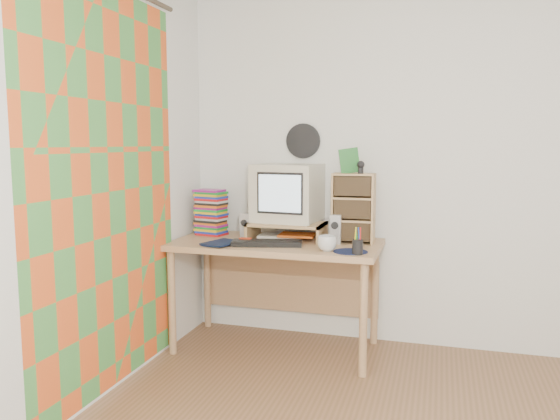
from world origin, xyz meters
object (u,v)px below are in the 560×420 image
Objects in this scene: dvd_stack at (211,215)px; diary at (212,240)px; crt_monitor at (286,193)px; cd_rack at (353,208)px; desk at (278,259)px; mug at (327,243)px; keyboard at (267,243)px.

dvd_stack reaches higher than diary.
crt_monitor reaches higher than dvd_stack.
cd_rack is (1.04, -0.01, 0.09)m from dvd_stack.
dvd_stack is (-0.54, 0.08, 0.28)m from desk.
dvd_stack is at bearing 171.86° from desk.
mug is (0.40, -0.28, 0.18)m from desk.
desk is 3.00× the size of cd_rack.
cd_rack reaches higher than desk.
diary reaches higher than keyboard.
dvd_stack is at bearing 132.24° from diary.
diary is (-0.43, -0.32, -0.30)m from crt_monitor.
dvd_stack is 0.61× the size of cd_rack.
mug is (-0.11, -0.34, -0.19)m from cd_rack.
mug is at bearing -38.93° from crt_monitor.
keyboard is 3.80× the size of mug.
diary is at bearing -162.18° from cd_rack.
cd_rack is at bearing 10.77° from dvd_stack.
cd_rack reaches higher than dvd_stack.
keyboard is at bearing 170.15° from mug.
dvd_stack reaches higher than keyboard.
crt_monitor reaches higher than diary.
keyboard is 2.09× the size of diary.
diary is (-0.90, -0.30, -0.21)m from cd_rack.
diary is at bearing -148.98° from desk.
dvd_stack is 1.00m from mug.
crt_monitor is 0.92× the size of keyboard.
dvd_stack is at bearing 138.27° from keyboard.
keyboard is 0.63m from cd_rack.
crt_monitor is at bearing 67.46° from keyboard.
mug is at bearing 14.99° from diary.
mug is (0.41, -0.07, 0.03)m from keyboard.
keyboard is 0.42m from mug.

